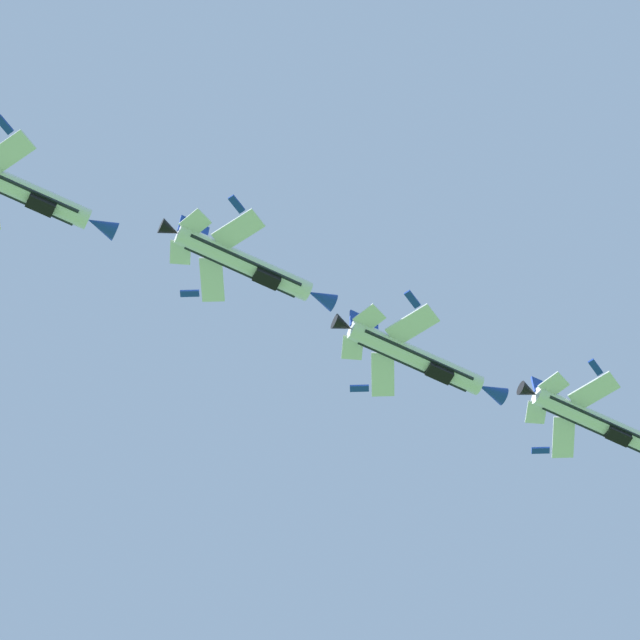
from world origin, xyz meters
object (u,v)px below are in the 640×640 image
at_px(fighter_jet_right_wing, 419,359).
at_px(fighter_jet_left_wing, 598,423).
at_px(fighter_jet_right_outer, 21,190).
at_px(fighter_jet_left_outer, 247,264).

bearing_deg(fighter_jet_right_wing, fighter_jet_left_wing, 91.77).
xyz_separation_m(fighter_jet_left_wing, fighter_jet_right_outer, (-43.98, -30.38, -4.65)).
bearing_deg(fighter_jet_left_wing, fighter_jet_right_outer, -90.08).
bearing_deg(fighter_jet_left_wing, fighter_jet_right_wing, -88.23).
xyz_separation_m(fighter_jet_left_wing, fighter_jet_left_outer, (-27.92, -19.81, -0.77)).
bearing_deg(fighter_jet_right_wing, fighter_jet_right_outer, -91.05).
distance_m(fighter_jet_left_wing, fighter_jet_right_outer, 53.66).
xyz_separation_m(fighter_jet_left_outer, fighter_jet_right_outer, (-16.07, -10.57, -3.88)).
bearing_deg(fighter_jet_left_outer, fighter_jet_right_outer, -91.37).
bearing_deg(fighter_jet_right_outer, fighter_jet_left_outer, 88.63).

